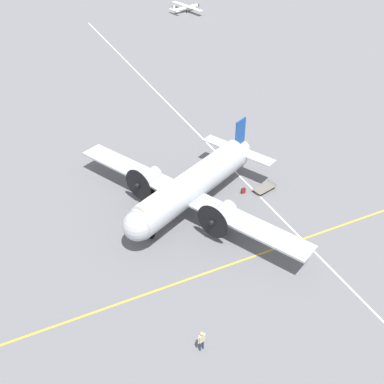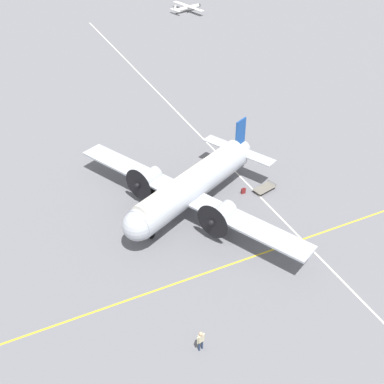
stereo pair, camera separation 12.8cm
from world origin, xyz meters
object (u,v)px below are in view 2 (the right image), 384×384
crew_foreground (201,339)px  baggage_cart (264,188)px  traffic_cone (250,231)px  airliner_main (189,187)px  light_aircraft_distant (188,8)px  suitcase_near_door (243,191)px

crew_foreground → baggage_cart: bearing=33.2°
crew_foreground → traffic_cone: 12.93m
airliner_main → baggage_cart: bearing=151.0°
traffic_cone → light_aircraft_distant: bearing=69.8°
baggage_cart → light_aircraft_distant: light_aircraft_distant is taller
baggage_cart → light_aircraft_distant: size_ratio=0.28×
airliner_main → crew_foreground: size_ratio=13.09×
airliner_main → suitcase_near_door: airliner_main is taller
suitcase_near_door → baggage_cart: size_ratio=0.25×
airliner_main → baggage_cart: 8.43m
crew_foreground → suitcase_near_door: crew_foreground is taller
crew_foreground → traffic_cone: size_ratio=3.86×
crew_foreground → traffic_cone: (9.30, 8.93, -0.90)m
crew_foreground → traffic_cone: bearing=32.0°
light_aircraft_distant → traffic_cone: light_aircraft_distant is taller
airliner_main → suitcase_near_door: bearing=154.5°
light_aircraft_distant → suitcase_near_door: bearing=-123.6°
airliner_main → light_aircraft_distant: (27.24, 58.94, -1.85)m
suitcase_near_door → traffic_cone: 5.98m
airliner_main → crew_foreground: bearing=42.0°
baggage_cart → light_aircraft_distant: bearing=-122.1°
crew_foreground → baggage_cart: crew_foreground is taller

